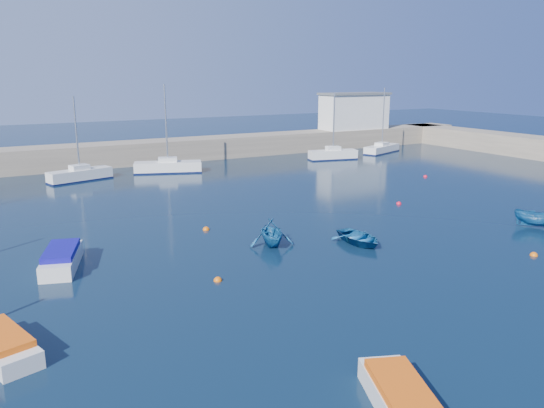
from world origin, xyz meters
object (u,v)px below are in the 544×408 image
sailboat_5 (80,174)px  sailboat_6 (168,166)px  dinghy_right (539,219)px  harbor_office (354,112)px  sailboat_8 (382,149)px  dinghy_left (271,232)px  sailboat_7 (333,154)px  motorboat_3 (402,399)px  motorboat_0 (1,344)px  motorboat_1 (62,258)px  dinghy_center (359,238)px

sailboat_5 → sailboat_6: size_ratio=0.89×
dinghy_right → harbor_office: bearing=36.7°
harbor_office → sailboat_8: size_ratio=1.14×
sailboat_5 → dinghy_left: 28.40m
sailboat_8 → harbor_office: bearing=-26.8°
sailboat_7 → dinghy_left: 35.68m
sailboat_6 → dinghy_left: 28.02m
harbor_office → motorboat_3: (-38.29, -52.47, -4.63)m
sailboat_6 → motorboat_0: sailboat_6 is taller
motorboat_3 → dinghy_left: dinghy_left is taller
sailboat_7 → motorboat_1: 43.31m
sailboat_5 → dinghy_left: bearing=177.3°
sailboat_6 → sailboat_8: bearing=-69.7°
sailboat_5 → sailboat_6: 9.26m
motorboat_3 → dinghy_right: 25.44m
dinghy_left → dinghy_right: size_ratio=1.00×
motorboat_0 → dinghy_right: size_ratio=1.40×
sailboat_5 → sailboat_7: 30.38m
motorboat_3 → motorboat_1: bearing=132.7°
sailboat_5 → sailboat_7: sailboat_5 is taller
sailboat_8 → dinghy_center: sailboat_8 is taller
motorboat_1 → dinghy_right: (30.21, -7.60, 0.08)m
sailboat_7 → dinghy_center: sailboat_7 is taller
dinghy_right → sailboat_5: bearing=94.3°
sailboat_7 → sailboat_5: bearing=100.6°
harbor_office → dinghy_right: 44.25m
motorboat_3 → motorboat_0: bearing=158.4°
harbor_office → sailboat_8: 8.63m
harbor_office → dinghy_center: harbor_office is taller
harbor_office → sailboat_8: sailboat_8 is taller
harbor_office → motorboat_1: bearing=-143.6°
dinghy_left → dinghy_right: 19.02m
sailboat_6 → dinghy_center: size_ratio=2.60×
harbor_office → dinghy_center: size_ratio=2.76×
sailboat_5 → motorboat_3: (2.13, -44.34, -0.17)m
sailboat_6 → sailboat_7: (21.12, -1.19, 0.01)m
sailboat_6 → motorboat_0: (-17.88, -34.66, -0.21)m
sailboat_8 → motorboat_3: bearing=118.7°
sailboat_5 → sailboat_8: 39.75m
motorboat_1 → harbor_office: bearing=53.2°
harbor_office → sailboat_7: 14.19m
harbor_office → dinghy_right: bearing=-110.6°
sailboat_5 → motorboat_0: 35.41m
motorboat_3 → dinghy_right: dinghy_right is taller
sailboat_6 → dinghy_left: bearing=-165.8°
harbor_office → sailboat_6: size_ratio=1.06×
sailboat_5 → dinghy_center: sailboat_5 is taller
sailboat_6 → sailboat_8: sailboat_6 is taller
dinghy_center → dinghy_right: dinghy_right is taller
motorboat_0 → motorboat_1: size_ratio=0.91×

